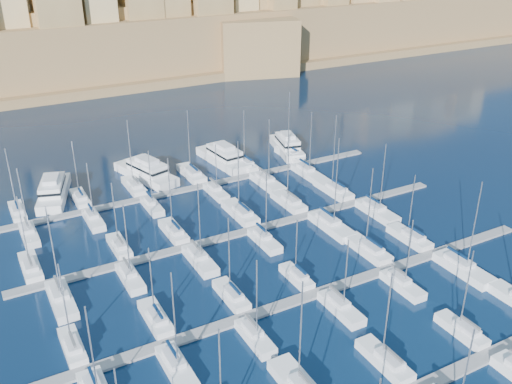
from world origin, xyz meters
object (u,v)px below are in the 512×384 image
motor_yacht_c (224,157)px  motor_yacht_d (287,145)px  motor_yacht_a (53,190)px  motor_yacht_b (147,171)px  sailboat_4 (462,330)px

motor_yacht_c → motor_yacht_d: 16.85m
motor_yacht_a → motor_yacht_d: size_ratio=1.07×
motor_yacht_b → motor_yacht_c: (18.51, -0.29, -0.00)m
motor_yacht_b → motor_yacht_d: 35.35m
motor_yacht_b → motor_yacht_c: same height
motor_yacht_b → motor_yacht_d: same height
motor_yacht_b → motor_yacht_d: bearing=-1.5°
motor_yacht_a → motor_yacht_b: same height
motor_yacht_d → sailboat_4: bearing=-102.1°
motor_yacht_a → motor_yacht_c: bearing=0.2°
sailboat_4 → motor_yacht_c: (-1.89, 70.67, 1.00)m
sailboat_4 → motor_yacht_b: size_ratio=0.74×
motor_yacht_b → motor_yacht_a: bearing=-178.7°
motor_yacht_b → motor_yacht_d: (35.34, -0.95, 0.00)m
sailboat_4 → motor_yacht_c: 70.70m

